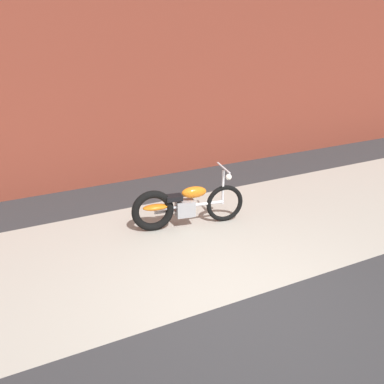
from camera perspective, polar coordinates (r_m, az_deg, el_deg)
ground_plane at (r=5.96m, az=6.01°, el=-13.71°), size 80.00×80.00×0.00m
sidewalk_slab at (r=7.26m, az=-1.56°, el=-6.63°), size 36.00×3.50×0.01m
brick_building_wall at (r=9.65m, az=-11.11°, el=16.71°), size 36.00×0.50×5.34m
motorcycle_orange at (r=7.66m, az=-1.45°, el=-1.75°), size 1.99×0.68×1.03m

